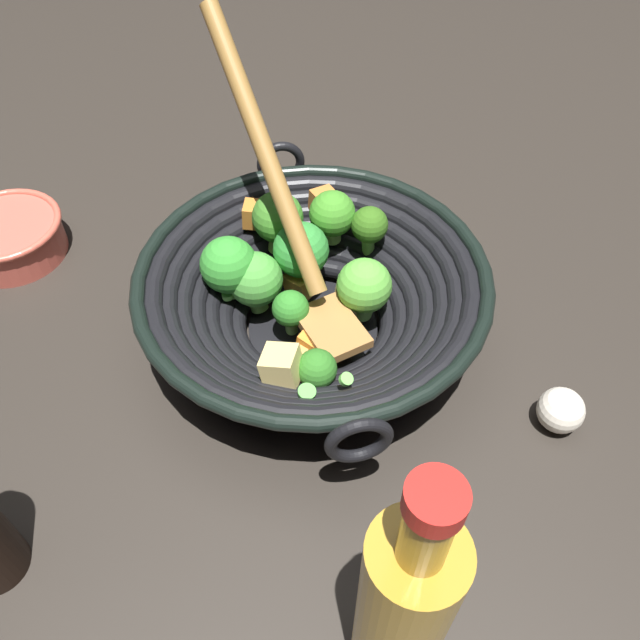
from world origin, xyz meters
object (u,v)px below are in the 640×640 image
(garlic_bulb, at_px, (561,410))
(wok, at_px, (311,290))
(cooking_oil_bottle, at_px, (402,612))
(prep_bowl, at_px, (9,236))

(garlic_bulb, bearing_deg, wok, -84.76)
(cooking_oil_bottle, height_order, prep_bowl, cooking_oil_bottle)
(wok, height_order, garlic_bulb, wok)
(cooking_oil_bottle, distance_m, prep_bowl, 0.59)
(wok, height_order, prep_bowl, wok)
(prep_bowl, distance_m, garlic_bulb, 0.61)
(cooking_oil_bottle, bearing_deg, prep_bowl, -105.15)
(wok, relative_size, cooking_oil_bottle, 1.33)
(wok, bearing_deg, cooking_oil_bottle, 42.40)
(cooking_oil_bottle, bearing_deg, wok, -137.60)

